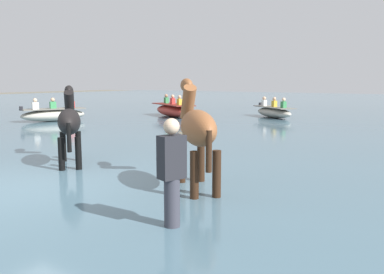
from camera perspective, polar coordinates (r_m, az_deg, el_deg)
ground_plane at (r=7.68m, az=-23.35°, el=-8.41°), size 120.00×120.00×0.00m
water_surface at (r=15.36m, az=9.89°, el=0.58°), size 90.00×90.00×0.26m
horse_lead_chestnut at (r=6.76m, az=0.69°, el=0.96°), size 1.65×1.58×2.12m
horse_trailing_black at (r=9.09m, az=-16.93°, el=1.85°), size 1.59×1.41×1.97m
boat_far_inshore at (r=20.40m, az=11.47°, el=3.52°), size 2.82×2.43×1.01m
boat_mid_channel at (r=20.56m, az=-2.73°, el=3.83°), size 3.39×2.51×1.11m
boat_mid_outer at (r=19.22m, az=-18.97°, el=3.04°), size 1.94×2.99×1.05m
person_onlooker_right at (r=5.03m, az=-2.86°, el=-6.01°), size 0.30×0.37×1.63m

